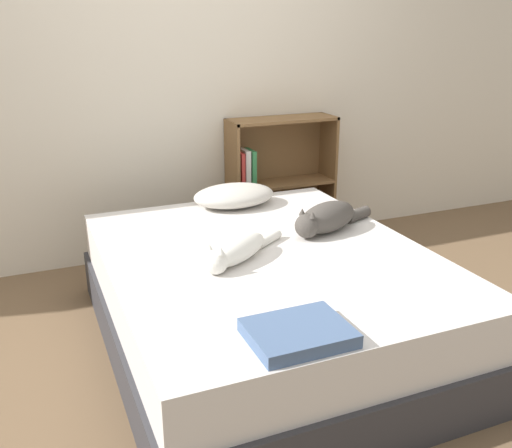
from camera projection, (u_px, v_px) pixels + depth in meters
The scene contains 8 objects.
ground_plane at pixel (267, 341), 2.91m from camera, with size 8.00×8.00×0.00m, color brown.
wall_back at pixel (182, 68), 3.68m from camera, with size 8.00×0.06×2.50m.
bed at pixel (267, 299), 2.83m from camera, with size 1.54×1.90×0.49m.
pillow at pixel (234, 195), 3.42m from camera, with size 0.49×0.33×0.13m.
cat_light at pixel (235, 251), 2.62m from camera, with size 0.51×0.39×0.14m.
cat_dark at pixel (326, 218), 2.99m from camera, with size 0.55×0.31×0.16m.
bookshelf at pixel (275, 180), 4.06m from camera, with size 0.76×0.26×0.91m.
blanket_fold at pixel (298, 333), 1.99m from camera, with size 0.35×0.28×0.05m.
Camera 1 is at (-1.03, -2.32, 1.54)m, focal length 40.00 mm.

